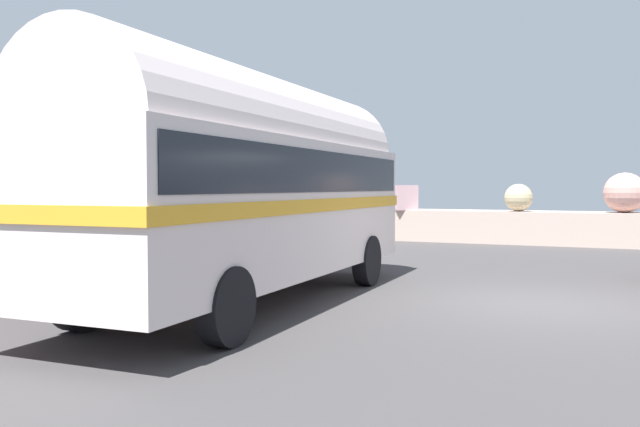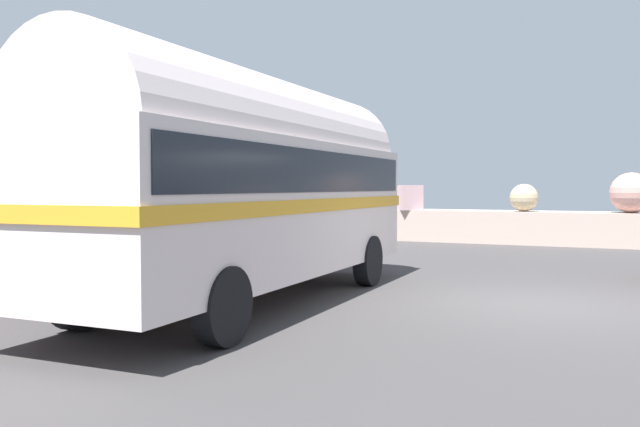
# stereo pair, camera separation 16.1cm
# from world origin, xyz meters

# --- Properties ---
(ground) EXTENTS (32.00, 26.00, 0.02)m
(ground) POSITION_xyz_m (0.00, 0.00, 0.01)
(ground) COLOR #3D3B3B
(breakwater) EXTENTS (31.36, 2.06, 2.36)m
(breakwater) POSITION_xyz_m (-0.04, 11.78, 0.69)
(breakwater) COLOR #BAA497
(breakwater) RESTS_ON ground
(vintage_coach) EXTENTS (2.65, 8.65, 3.70)m
(vintage_coach) POSITION_xyz_m (-4.26, -1.86, 2.05)
(vintage_coach) COLOR black
(vintage_coach) RESTS_ON ground
(second_coach) EXTENTS (2.59, 8.63, 3.70)m
(second_coach) POSITION_xyz_m (-8.44, -0.01, 2.05)
(second_coach) COLOR black
(second_coach) RESTS_ON ground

